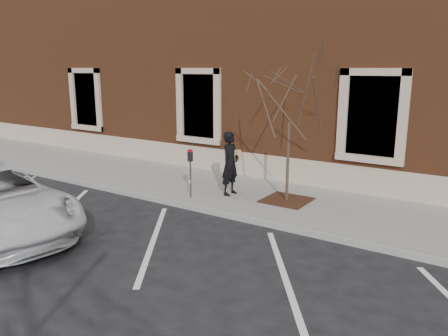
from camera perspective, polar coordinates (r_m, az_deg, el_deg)
The scene contains 9 objects.
ground at distance 11.45m, azimuth -1.68°, elevation -5.93°, with size 120.00×120.00×0.00m, color #28282B.
sidewalk_near at distance 12.83m, azimuth 2.86°, elevation -3.51°, with size 40.00×3.50×0.15m, color #9A9A91.
curb_near at distance 11.39m, azimuth -1.83°, elevation -5.64°, with size 40.00×0.12×0.15m, color #9E9E99.
parking_stripes at distance 9.86m, azimuth -9.20°, elevation -9.28°, with size 28.00×4.40×0.01m, color silver, non-canonical shape.
building_civic at distance 17.72m, azimuth 13.32°, elevation 13.54°, with size 40.00×8.62×8.00m.
man at distance 12.38m, azimuth 0.84°, elevation 0.61°, with size 0.66×0.44×1.82m, color black.
parking_meter at distance 12.08m, azimuth -4.42°, elevation 0.48°, with size 0.12×0.10×1.37m.
tree_grate at distance 12.12m, azimuth 8.16°, elevation -4.17°, with size 1.21×1.21×0.03m, color #452516.
sapling at distance 11.62m, azimuth 8.60°, elevation 8.81°, with size 2.36×2.36×3.93m.
Camera 1 is at (6.30, -8.82, 3.70)m, focal length 35.00 mm.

